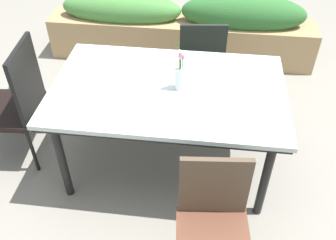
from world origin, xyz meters
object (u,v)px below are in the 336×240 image
object	(u,v)px
flower_vase	(180,75)
planter_box	(182,28)
potted_plant	(26,101)
chair_far_side	(201,55)
dining_table	(168,95)
chair_end_left	(15,100)
chair_near_right	(213,223)

from	to	relation	value
flower_vase	planter_box	distance (m)	1.74
potted_plant	flower_vase	bearing A→B (deg)	-14.86
chair_far_side	planter_box	bearing A→B (deg)	100.98
dining_table	flower_vase	xyz separation A→B (m)	(0.08, -0.00, 0.17)
chair_far_side	chair_end_left	world-z (taller)	chair_end_left
chair_far_side	planter_box	world-z (taller)	chair_far_side
flower_vase	potted_plant	distance (m)	1.57
chair_near_right	planter_box	world-z (taller)	chair_near_right
chair_near_right	flower_vase	distance (m)	0.99
chair_far_side	flower_vase	world-z (taller)	flower_vase
chair_far_side	chair_end_left	bearing A→B (deg)	-153.47
flower_vase	chair_near_right	bearing A→B (deg)	-72.75
chair_far_side	chair_near_right	xyz separation A→B (m)	(0.16, -1.77, 0.03)
chair_end_left	flower_vase	bearing A→B (deg)	-95.16
chair_end_left	flower_vase	world-z (taller)	flower_vase
planter_box	potted_plant	size ratio (longest dim) A/B	6.32
chair_end_left	chair_far_side	bearing A→B (deg)	-61.80
chair_near_right	flower_vase	bearing A→B (deg)	-78.08
dining_table	flower_vase	distance (m)	0.19
chair_near_right	flower_vase	world-z (taller)	flower_vase
dining_table	chair_end_left	bearing A→B (deg)	179.63
chair_end_left	potted_plant	world-z (taller)	chair_end_left
chair_end_left	flower_vase	distance (m)	1.29
chair_near_right	potted_plant	world-z (taller)	chair_near_right
dining_table	planter_box	size ratio (longest dim) A/B	0.56
dining_table	potted_plant	world-z (taller)	dining_table
potted_plant	dining_table	bearing A→B (deg)	-15.64
flower_vase	potted_plant	size ratio (longest dim) A/B	0.67
chair_near_right	flower_vase	xyz separation A→B (m)	(-0.27, 0.88, 0.35)
chair_near_right	chair_end_left	bearing A→B (deg)	-35.75
chair_far_side	chair_near_right	bearing A→B (deg)	-91.08
flower_vase	chair_end_left	bearing A→B (deg)	179.53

